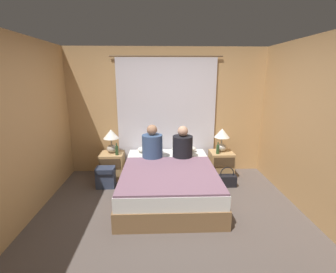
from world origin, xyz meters
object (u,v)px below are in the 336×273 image
object	(u,v)px
pillow_right	(184,149)
person_right_in_bed	(183,145)
pillow_left	(150,149)
handbag_on_floor	(227,180)
backpack_on_floor	(106,176)
lamp_right	(222,137)
person_left_in_bed	(152,145)
bed	(169,182)
lamp_left	(111,138)
nightstand_left	(112,165)
nightstand_right	(221,164)
beer_bottle_on_left_stand	(117,150)
beer_bottle_on_right_stand	(218,149)

from	to	relation	value
pillow_right	person_right_in_bed	distance (m)	0.41
pillow_left	handbag_on_floor	xyz separation A→B (m)	(1.41, -0.54, -0.44)
person_right_in_bed	backpack_on_floor	bearing A→B (deg)	-174.42
lamp_right	person_left_in_bed	world-z (taller)	person_left_in_bed
bed	pillow_right	bearing A→B (deg)	68.25
lamp_left	bed	bearing A→B (deg)	-37.37
nightstand_left	pillow_right	distance (m)	1.44
pillow_left	pillow_right	size ratio (longest dim) A/B	1.00
nightstand_left	backpack_on_floor	size ratio (longest dim) A/B	1.33
nightstand_right	lamp_left	size ratio (longest dim) A/B	1.09
pillow_left	bed	bearing A→B (deg)	-68.25
pillow_left	beer_bottle_on_left_stand	world-z (taller)	beer_bottle_on_left_stand
lamp_left	beer_bottle_on_right_stand	world-z (taller)	lamp_left
pillow_left	beer_bottle_on_right_stand	xyz separation A→B (m)	(1.30, -0.17, 0.04)
nightstand_left	backpack_on_floor	distance (m)	0.43
bed	nightstand_left	size ratio (longest dim) A/B	4.12
lamp_left	person_left_in_bed	size ratio (longest dim) A/B	0.74
beer_bottle_on_right_stand	handbag_on_floor	world-z (taller)	beer_bottle_on_right_stand
lamp_left	pillow_right	bearing A→B (deg)	0.89
handbag_on_floor	bed	bearing A→B (deg)	-164.19
bed	lamp_left	world-z (taller)	lamp_left
nightstand_right	beer_bottle_on_left_stand	bearing A→B (deg)	-177.09
bed	person_right_in_bed	bearing A→B (deg)	60.50
person_left_in_bed	person_right_in_bed	distance (m)	0.55
beer_bottle_on_left_stand	handbag_on_floor	bearing A→B (deg)	-10.23
pillow_right	handbag_on_floor	world-z (taller)	pillow_right
lamp_left	person_left_in_bed	xyz separation A→B (m)	(0.80, -0.34, -0.05)
nightstand_left	lamp_right	distance (m)	2.22
person_left_in_bed	beer_bottle_on_left_stand	xyz separation A→B (m)	(-0.68, 0.19, -0.15)
nightstand_left	pillow_left	world-z (taller)	pillow_left
bed	pillow_right	world-z (taller)	pillow_right
pillow_right	beer_bottle_on_left_stand	xyz separation A→B (m)	(-1.29, -0.17, 0.04)
beer_bottle_on_left_stand	person_left_in_bed	bearing A→B (deg)	-15.62
pillow_left	pillow_right	bearing A→B (deg)	0.00
person_left_in_bed	beer_bottle_on_left_stand	distance (m)	0.72
bed	handbag_on_floor	distance (m)	1.12
pillow_right	backpack_on_floor	xyz separation A→B (m)	(-1.46, -0.50, -0.34)
pillow_left	beer_bottle_on_left_stand	size ratio (longest dim) A/B	2.12
nightstand_left	nightstand_right	distance (m)	2.15
lamp_left	person_left_in_bed	world-z (taller)	person_left_in_bed
lamp_right	handbag_on_floor	xyz separation A→B (m)	(-0.00, -0.52, -0.68)
nightstand_left	handbag_on_floor	size ratio (longest dim) A/B	1.35
bed	person_left_in_bed	distance (m)	0.75
backpack_on_floor	beer_bottle_on_left_stand	bearing A→B (deg)	63.02
bed	pillow_left	size ratio (longest dim) A/B	4.18
beer_bottle_on_left_stand	beer_bottle_on_right_stand	xyz separation A→B (m)	(1.92, 0.00, -0.00)
beer_bottle_on_left_stand	handbag_on_floor	size ratio (longest dim) A/B	0.63
person_left_in_bed	lamp_left	bearing A→B (deg)	156.80
beer_bottle_on_left_stand	backpack_on_floor	world-z (taller)	beer_bottle_on_left_stand
lamp_right	pillow_right	bearing A→B (deg)	178.30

